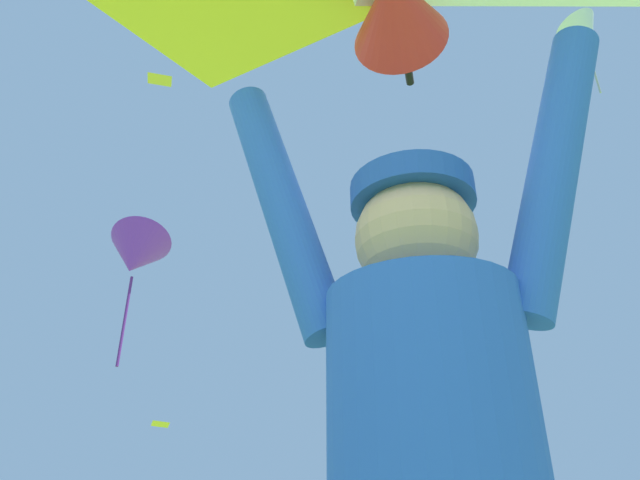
% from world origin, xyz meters
% --- Properties ---
extents(distant_kite_yellow_high_left, '(1.16, 1.14, 0.38)m').
position_xyz_m(distant_kite_yellow_high_left, '(-4.43, 15.16, 15.59)').
color(distant_kite_yellow_high_left, yellow).
extents(distant_kite_purple_overhead_distant, '(1.87, 2.08, 3.20)m').
position_xyz_m(distant_kite_purple_overhead_distant, '(-2.94, 10.40, 6.28)').
color(distant_kite_purple_overhead_distant, purple).
extents(distant_kite_white_low_left, '(1.75, 1.63, 2.72)m').
position_xyz_m(distant_kite_white_low_left, '(8.15, 9.95, 13.14)').
color(distant_kite_white_low_left, white).
extents(distant_kite_yellow_mid_right, '(0.99, 0.98, 0.23)m').
position_xyz_m(distant_kite_yellow_mid_right, '(-4.77, 25.07, 5.32)').
color(distant_kite_yellow_mid_right, yellow).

